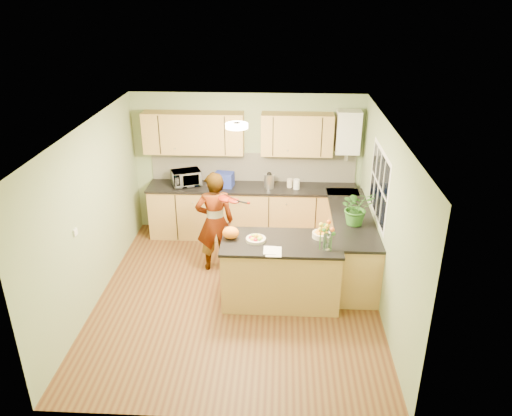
{
  "coord_description": "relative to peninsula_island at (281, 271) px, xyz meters",
  "views": [
    {
      "loc": [
        0.59,
        -6.08,
        4.17
      ],
      "look_at": [
        0.24,
        0.5,
        1.19
      ],
      "focal_mm": 35.0,
      "sensor_mm": 36.0,
      "label": 1
    }
  ],
  "objects": [
    {
      "name": "flower_vase",
      "position": [
        0.6,
        -0.18,
        0.77
      ],
      "size": [
        0.25,
        0.25,
        0.45
      ],
      "rotation": [
        0.0,
        0.0,
        -0.01
      ],
      "color": "silver",
      "rests_on": "peninsula_island"
    },
    {
      "name": "wall_back",
      "position": [
        -0.62,
        2.29,
        0.78
      ],
      "size": [
        4.0,
        0.02,
        2.5
      ],
      "primitive_type": "cube",
      "color": "#8BA677",
      "rests_on": "floor"
    },
    {
      "name": "ceiling_lamp",
      "position": [
        -0.62,
        0.34,
        1.99
      ],
      "size": [
        0.3,
        0.3,
        0.07
      ],
      "color": "#FFEABF",
      "rests_on": "ceiling"
    },
    {
      "name": "jar_cream",
      "position": [
        0.13,
        2.01,
        0.54
      ],
      "size": [
        0.13,
        0.13,
        0.15
      ],
      "primitive_type": "cylinder",
      "rotation": [
        0.0,
        0.0,
        0.38
      ],
      "color": "beige",
      "rests_on": "back_counter"
    },
    {
      "name": "back_counter",
      "position": [
        -0.52,
        1.99,
        -0.0
      ],
      "size": [
        3.64,
        0.62,
        0.94
      ],
      "color": "#B18647",
      "rests_on": "floor"
    },
    {
      "name": "papers",
      "position": [
        -0.1,
        -0.3,
        0.48
      ],
      "size": [
        0.21,
        0.28,
        0.01
      ],
      "primitive_type": "cube",
      "color": "white",
      "rests_on": "peninsula_island"
    },
    {
      "name": "right_counter",
      "position": [
        1.08,
        0.89,
        -0.0
      ],
      "size": [
        0.62,
        2.24,
        0.94
      ],
      "color": "#B18647",
      "rests_on": "floor"
    },
    {
      "name": "orange_bag",
      "position": [
        -0.7,
        0.05,
        0.56
      ],
      "size": [
        0.28,
        0.26,
        0.17
      ],
      "primitive_type": "ellipsoid",
      "rotation": [
        0.0,
        0.0,
        -0.37
      ],
      "color": "orange",
      "rests_on": "peninsula_island"
    },
    {
      "name": "wall_left",
      "position": [
        -2.62,
        0.04,
        0.78
      ],
      "size": [
        0.02,
        4.5,
        2.5
      ],
      "primitive_type": "cube",
      "color": "#8BA677",
      "rests_on": "floor"
    },
    {
      "name": "blue_box",
      "position": [
        -1.0,
        1.98,
        0.59
      ],
      "size": [
        0.35,
        0.28,
        0.25
      ],
      "primitive_type": "cube",
      "rotation": [
        0.0,
        0.0,
        -0.16
      ],
      "color": "navy",
      "rests_on": "back_counter"
    },
    {
      "name": "fruit_dish",
      "position": [
        -0.35,
        0.0,
        0.51
      ],
      "size": [
        0.27,
        0.27,
        0.1
      ],
      "color": "beige",
      "rests_on": "peninsula_island"
    },
    {
      "name": "boiler",
      "position": [
        1.08,
        2.13,
        1.42
      ],
      "size": [
        0.4,
        0.3,
        0.86
      ],
      "color": "white",
      "rests_on": "wall_back"
    },
    {
      "name": "peninsula_island",
      "position": [
        0.0,
        0.0,
        0.0
      ],
      "size": [
        1.65,
        0.84,
        0.94
      ],
      "color": "#B18647",
      "rests_on": "floor"
    },
    {
      "name": "ceiling",
      "position": [
        -0.62,
        0.04,
        2.03
      ],
      "size": [
        4.0,
        4.5,
        0.02
      ],
      "primitive_type": "cube",
      "color": "silver",
      "rests_on": "wall_back"
    },
    {
      "name": "violinist",
      "position": [
        -1.03,
        0.83,
        0.34
      ],
      "size": [
        0.66,
        0.51,
        1.62
      ],
      "primitive_type": "imported",
      "rotation": [
        0.0,
        0.0,
        3.36
      ],
      "color": "tan",
      "rests_on": "floor"
    },
    {
      "name": "floor",
      "position": [
        -0.62,
        0.04,
        -0.47
      ],
      "size": [
        4.5,
        4.5,
        0.0
      ],
      "primitive_type": "plane",
      "color": "#552E18",
      "rests_on": "ground"
    },
    {
      "name": "violin",
      "position": [
        -0.83,
        0.61,
        0.82
      ],
      "size": [
        0.63,
        0.55,
        0.16
      ],
      "primitive_type": null,
      "rotation": [
        0.17,
        0.0,
        -0.61
      ],
      "color": "#4C0D04",
      "rests_on": "violinist"
    },
    {
      "name": "orange_bowl",
      "position": [
        0.55,
        0.15,
        0.53
      ],
      "size": [
        0.25,
        0.25,
        0.15
      ],
      "color": "beige",
      "rests_on": "peninsula_island"
    },
    {
      "name": "jar_white",
      "position": [
        0.25,
        1.93,
        0.55
      ],
      "size": [
        0.13,
        0.13,
        0.17
      ],
      "primitive_type": "cylinder",
      "rotation": [
        0.0,
        0.0,
        0.19
      ],
      "color": "white",
      "rests_on": "back_counter"
    },
    {
      "name": "upper_cabinets",
      "position": [
        -0.8,
        2.12,
        1.38
      ],
      "size": [
        3.2,
        0.34,
        0.7
      ],
      "color": "#B18647",
      "rests_on": "wall_back"
    },
    {
      "name": "potted_plant",
      "position": [
        1.08,
        0.61,
        0.73
      ],
      "size": [
        0.56,
        0.51,
        0.53
      ],
      "primitive_type": "imported",
      "rotation": [
        0.0,
        0.0,
        0.23
      ],
      "color": "#326E24",
      "rests_on": "right_counter"
    },
    {
      "name": "wall_front",
      "position": [
        -0.62,
        -2.21,
        0.78
      ],
      "size": [
        4.0,
        0.02,
        2.5
      ],
      "primitive_type": "cube",
      "color": "#8BA677",
      "rests_on": "floor"
    },
    {
      "name": "microwave",
      "position": [
        -1.67,
        2.01,
        0.6
      ],
      "size": [
        0.57,
        0.49,
        0.27
      ],
      "primitive_type": "imported",
      "rotation": [
        0.0,
        0.0,
        0.39
      ],
      "color": "white",
      "rests_on": "back_counter"
    },
    {
      "name": "wall_right",
      "position": [
        1.38,
        0.04,
        0.78
      ],
      "size": [
        0.02,
        4.5,
        2.5
      ],
      "primitive_type": "cube",
      "color": "#8BA677",
      "rests_on": "floor"
    },
    {
      "name": "light_switch",
      "position": [
        -2.6,
        -0.56,
        0.83
      ],
      "size": [
        0.02,
        0.09,
        0.09
      ],
      "primitive_type": "cube",
      "color": "white",
      "rests_on": "wall_left"
    },
    {
      "name": "kettle",
      "position": [
        -0.22,
        1.96,
        0.6
      ],
      "size": [
        0.17,
        0.17,
        0.33
      ],
      "rotation": [
        0.0,
        0.0,
        -0.22
      ],
      "color": "silver",
      "rests_on": "back_counter"
    },
    {
      "name": "splashback",
      "position": [
        -0.52,
        2.28,
        0.73
      ],
      "size": [
        3.6,
        0.02,
        0.52
      ],
      "primitive_type": "cube",
      "color": "silver",
      "rests_on": "back_counter"
    },
    {
      "name": "window_right",
      "position": [
        1.37,
        0.64,
        1.08
      ],
      "size": [
        0.01,
        1.3,
        1.05
      ],
      "color": "white",
      "rests_on": "wall_right"
    }
  ]
}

